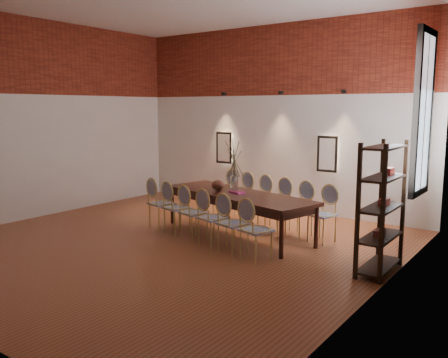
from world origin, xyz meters
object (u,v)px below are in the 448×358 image
Objects in this scene: chair_far_f at (322,215)px; book at (237,192)px; vase at (234,184)px; shelving_rack at (382,208)px; chair_near_e at (233,223)px; chair_far_c at (258,201)px; chair_far_d at (278,205)px; chair_near_a at (161,203)px; chair_near_b at (177,208)px; bowl at (218,185)px; chair_near_c at (194,212)px; chair_far_e at (299,210)px; chair_near_d at (213,218)px; chair_far_a at (224,194)px; chair_far_b at (240,197)px; chair_near_f at (256,230)px; dining_table at (237,214)px.

book is at bearing 31.08° from chair_far_f.
shelving_rack reaches higher than vase.
chair_near_e reaches higher than book.
chair_far_d is at bearing 180.00° from chair_far_c.
chair_near_a and chair_far_c have the same top height.
chair_near_b reaches higher than bowl.
shelving_rack is (3.09, 0.25, 0.43)m from chair_near_c.
chair_near_b is 1.00× the size of chair_near_c.
vase is 0.39m from bowl.
chair_far_e is 0.51m from chair_far_f.
chair_far_e is (0.36, 1.49, 0.00)m from chair_near_e.
chair_far_e is (0.86, 1.37, 0.00)m from chair_near_d.
chair_near_a is 1.00× the size of chair_far_c.
chair_far_a is 0.51m from chair_far_b.
chair_near_b is at bearing -180.00° from chair_near_c.
vase is at bearing 78.06° from chair_near_c.
chair_far_d is 3.92× the size of bowl.
chair_far_c is 1.00× the size of chair_far_e.
chair_near_c is at bearing 0.00° from chair_near_b.
chair_near_f is 1.78m from shelving_rack.
chair_far_a and chair_far_e have the same top height.
vase reaches higher than bowl.
chair_near_b is 1.00× the size of chair_far_f.
chair_far_e is (1.35, 1.25, 0.00)m from chair_near_c.
chair_near_e is 1.00× the size of chair_far_e.
chair_near_c is 1.00× the size of chair_far_d.
chair_far_d reaches higher than dining_table.
chair_near_f is (1.97, -0.48, 0.00)m from chair_near_b.
dining_table is 1.48m from chair_far_a.
chair_far_b is at bearing 95.56° from bowl.
chair_far_d is at bearing 180.00° from chair_far_b.
chair_near_c is at bearing -121.37° from book.
bowl is 0.13× the size of shelving_rack.
dining_table is at bearing 71.76° from chair_far_d.
chair_far_c is at bearing 90.00° from chair_near_c.
chair_near_c is 3.92× the size of bowl.
chair_near_a is 1.00× the size of chair_far_a.
chair_near_e is at bearing 0.00° from chair_near_a.
chair_far_b is 1.00× the size of chair_far_f.
book is at bearing 170.37° from shelving_rack.
chair_near_d is at bearing 71.76° from chair_far_e.
chair_near_b is 1.54m from chair_far_b.
chair_near_b is at bearing 56.62° from chair_far_d.
chair_far_e is at bearing 108.24° from chair_near_f.
chair_near_a is at bearing -180.00° from chair_near_c.
chair_near_d is 1.62m from chair_far_c.
chair_far_a is at bearing -0.00° from chair_far_b.
chair_far_f is (0.49, -0.12, 0.00)m from chair_far_e.
chair_near_e is 0.52× the size of shelving_rack.
chair_near_a is at bearing 37.19° from chair_far_e.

